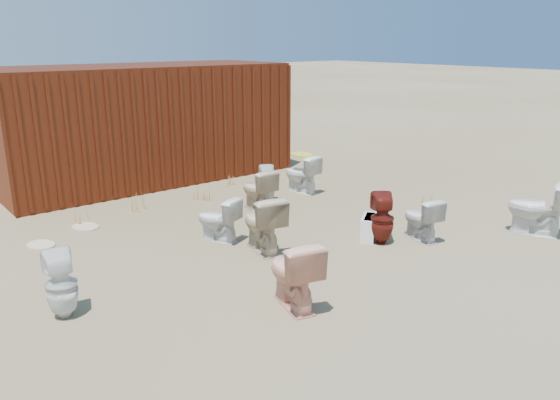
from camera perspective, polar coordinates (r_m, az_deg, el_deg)
ground at (r=8.08m, az=2.68°, el=-4.69°), size 100.00×100.00×0.00m
shipping_container at (r=12.05m, az=-13.99°, el=7.83°), size 6.00×2.40×2.40m
toilet_front_a at (r=8.16m, az=-6.50°, el=-2.04°), size 0.61×0.76×0.68m
toilet_front_pink at (r=6.15m, az=1.39°, el=-7.59°), size 0.65×0.89×0.82m
toilet_front_c at (r=8.44m, az=14.54°, el=-1.90°), size 0.51×0.72×0.66m
toilet_front_maroon at (r=8.14m, az=10.63°, el=-1.94°), size 0.49×0.49×0.76m
toilet_front_e at (r=9.24m, az=25.25°, el=-0.79°), size 0.74×0.94×0.84m
toilet_back_a at (r=6.39m, az=-21.88°, el=-8.22°), size 0.39×0.40×0.75m
toilet_back_beige_left at (r=7.72m, az=-1.84°, el=-2.43°), size 0.63×0.90×0.83m
toilet_back_beige_right at (r=9.56m, az=-2.32°, el=1.06°), size 0.45×0.75×0.75m
toilet_back_yellowlid at (r=10.69m, az=2.25°, el=2.73°), size 0.53×0.80×0.75m
toilet_back_e at (r=10.05m, az=-1.36°, el=1.66°), size 0.43×0.43×0.69m
yellow_lid at (r=10.60m, az=2.28°, el=4.77°), size 0.38×0.48×0.02m
loose_tank at (r=8.38m, az=9.28°, el=-2.84°), size 0.52×0.45×0.35m
loose_lid_near at (r=9.32m, az=-19.66°, el=-2.66°), size 0.48×0.57×0.02m
loose_lid_far at (r=8.77m, az=-23.71°, el=-4.32°), size 0.48×0.55×0.02m
weed_clump_a at (r=9.54m, az=-20.28°, el=-1.34°), size 0.36×0.36×0.32m
weed_clump_b at (r=10.37m, az=-8.16°, el=0.71°), size 0.32×0.32×0.25m
weed_clump_c at (r=11.56m, az=1.89°, el=2.72°), size 0.36×0.36×0.33m
weed_clump_d at (r=9.99m, az=-14.65°, el=-0.15°), size 0.30×0.30×0.29m
weed_clump_e at (r=11.32m, az=-4.98°, el=2.20°), size 0.34×0.34×0.27m
weed_clump_f at (r=10.28m, az=15.36°, el=0.05°), size 0.28×0.28×0.22m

